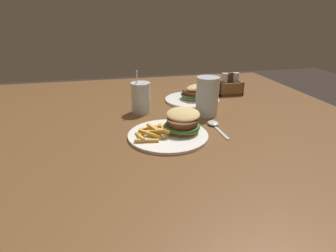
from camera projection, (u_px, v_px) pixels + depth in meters
The scene contains 7 objects.
dining_table at pixel (161, 134), 1.09m from camera, with size 1.55×1.44×0.73m.
meal_plate_near at pixel (174, 129), 0.93m from camera, with size 0.27×0.27×0.09m.
beer_glass at pixel (207, 98), 1.10m from camera, with size 0.09×0.09×0.15m.
juice_glass at pixel (141, 99), 1.13m from camera, with size 0.08×0.08×0.18m.
spoon at pixel (214, 124), 1.01m from camera, with size 0.04×0.16×0.01m.
meal_plate_far at pixel (193, 96), 1.28m from camera, with size 0.25×0.25×0.08m.
condiment_caddy at pixel (229, 86), 1.38m from camera, with size 0.12×0.08×0.11m.
Camera 1 is at (-0.19, -0.98, 1.12)m, focal length 30.00 mm.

